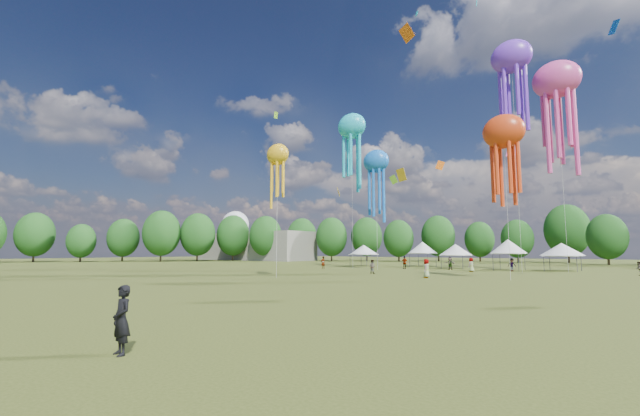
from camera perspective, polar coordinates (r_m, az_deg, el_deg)
The scene contains 10 objects.
ground at distance 22.56m, azimuth -28.32°, elevation -12.37°, with size 300.00×300.00×0.00m, color #384416.
observer_main at distance 12.53m, azimuth -26.10°, elevation -13.92°, with size 0.67×0.44×1.85m, color black.
spectator_near at distance 49.75m, azimuth 7.33°, elevation -8.19°, with size 0.81×0.63×1.68m, color gray.
spectators_far at distance 57.65m, azimuth 18.66°, elevation -7.54°, with size 38.23×20.76×1.93m.
festival_tents at distance 67.66m, azimuth 18.75°, elevation -5.42°, with size 36.41×8.95×4.39m.
show_kites at distance 60.12m, azimuth 19.79°, elevation 11.65°, with size 34.10×33.81×30.78m.
small_kites at distance 61.79m, azimuth 18.34°, elevation 20.12°, with size 74.43×61.81×45.93m.
treeline at distance 75.30m, azimuth 20.60°, elevation -2.76°, with size 201.57×95.24×13.43m.
hangar at distance 122.82m, azimuth -9.38°, elevation -5.35°, with size 40.00×12.00×8.00m, color gray.
radome at distance 139.14m, azimuth -11.80°, elevation -2.91°, with size 9.00×9.00×16.00m.
Camera 1 is at (20.69, -8.57, 2.78)m, focal length 22.80 mm.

